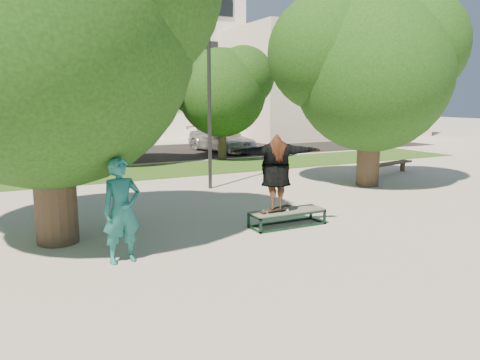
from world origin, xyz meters
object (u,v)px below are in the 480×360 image
bystander (122,210)px  car_grey (74,147)px  lamppost (209,92)px  bench (388,165)px  tree_left (38,21)px  tree_right (369,63)px  car_silver_b (222,139)px  car_dark (56,144)px  grind_box (287,218)px

bystander → car_grey: bystander is taller
lamppost → bench: bearing=-3.5°
bystander → tree_left: bearing=112.6°
tree_right → car_silver_b: 12.17m
tree_left → bystander: size_ratio=3.70×
bystander → car_silver_b: size_ratio=0.40×
tree_left → tree_right: size_ratio=1.09×
lamppost → tree_left: bearing=-143.6°
car_dark → car_silver_b: bearing=-5.8°
grind_box → car_grey: size_ratio=0.36×
tree_left → car_grey: bearing=80.1°
car_dark → car_silver_b: 8.71m
bench → car_grey: 14.25m
bench → car_silver_b: size_ratio=0.59×
tree_left → bystander: 4.07m
grind_box → car_dark: car_dark is taller
tree_right → bystander: 10.46m
tree_left → car_grey: tree_left is taller
car_grey → bystander: bearing=-103.2°
car_silver_b → car_dark: bearing=158.9°
grind_box → car_dark: bearing=101.2°
lamppost → car_silver_b: lamppost is taller
car_grey → car_silver_b: (8.00, 0.60, 0.01)m
tree_right → lamppost: bearing=158.7°
grind_box → bench: size_ratio=0.62×
car_silver_b → car_grey: bearing=173.7°
car_dark → grind_box: bearing=-74.0°
bystander → car_dark: size_ratio=0.48×
bystander → car_silver_b: 18.12m
lamppost → car_dark: 12.17m
tree_left → lamppost: tree_left is taller
car_dark → tree_right: bearing=-52.7°
tree_right → bench: tree_right is taller
bystander → car_silver_b: (9.28, 15.56, -0.26)m
tree_right → car_grey: tree_right is taller
tree_left → car_silver_b: size_ratio=1.46×
bench → tree_left: bearing=-177.6°
tree_right → bench: bearing=29.5°
car_silver_b → bystander: bearing=-131.4°
bystander → car_dark: 17.17m
car_grey → tree_right: bearing=-62.8°
tree_right → lamppost: size_ratio=1.07×
tree_left → car_dark: 15.82m
grind_box → tree_right: bearing=31.6°
tree_right → lamppost: (-4.92, 1.92, -0.94)m
tree_left → car_dark: size_ratio=1.79×
tree_right → bench: (2.58, 1.46, -3.72)m
grind_box → car_grey: car_grey is taller
tree_left → grind_box: size_ratio=3.95×
bench → car_grey: car_grey is taller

